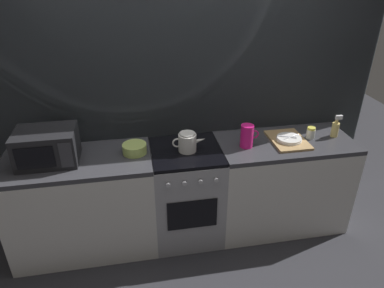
% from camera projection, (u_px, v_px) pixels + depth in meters
% --- Properties ---
extents(ground_plane, '(8.00, 8.00, 0.00)m').
position_uv_depth(ground_plane, '(187.00, 231.00, 3.41)').
color(ground_plane, '#2D2D33').
extents(back_wall, '(3.60, 0.05, 2.40)m').
position_uv_depth(back_wall, '(180.00, 103.00, 3.12)').
color(back_wall, gray).
rests_on(back_wall, ground_plane).
extents(counter_left, '(1.20, 0.60, 0.90)m').
position_uv_depth(counter_left, '(84.00, 204.00, 3.05)').
color(counter_left, silver).
rests_on(counter_left, ground_plane).
extents(stove_unit, '(0.60, 0.63, 0.90)m').
position_uv_depth(stove_unit, '(186.00, 193.00, 3.19)').
color(stove_unit, '#9E9EA3').
rests_on(stove_unit, ground_plane).
extents(counter_right, '(1.20, 0.60, 0.90)m').
position_uv_depth(counter_right, '(280.00, 183.00, 3.34)').
color(counter_right, silver).
rests_on(counter_right, ground_plane).
extents(microwave, '(0.46, 0.35, 0.27)m').
position_uv_depth(microwave, '(47.00, 146.00, 2.75)').
color(microwave, black).
rests_on(microwave, counter_left).
extents(kettle, '(0.28, 0.15, 0.17)m').
position_uv_depth(kettle, '(187.00, 142.00, 2.93)').
color(kettle, white).
rests_on(kettle, stove_unit).
extents(mixing_bowl, '(0.20, 0.20, 0.08)m').
position_uv_depth(mixing_bowl, '(135.00, 149.00, 2.92)').
color(mixing_bowl, '#B7D166').
rests_on(mixing_bowl, counter_left).
extents(pitcher, '(0.16, 0.11, 0.20)m').
position_uv_depth(pitcher, '(247.00, 136.00, 2.99)').
color(pitcher, '#E5197A').
rests_on(pitcher, counter_right).
extents(dish_pile, '(0.30, 0.40, 0.06)m').
position_uv_depth(dish_pile, '(288.00, 140.00, 3.10)').
color(dish_pile, tan).
rests_on(dish_pile, counter_right).
extents(spice_jar, '(0.08, 0.08, 0.10)m').
position_uv_depth(spice_jar, '(311.00, 133.00, 3.15)').
color(spice_jar, silver).
rests_on(spice_jar, counter_right).
extents(spray_bottle, '(0.08, 0.06, 0.20)m').
position_uv_depth(spray_bottle, '(335.00, 128.00, 3.17)').
color(spray_bottle, '#E5CC72').
rests_on(spray_bottle, counter_right).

